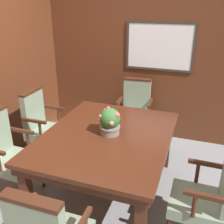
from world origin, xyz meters
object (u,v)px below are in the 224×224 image
object	(u,v)px
chair_head_far	(135,110)
chair_right_near	(209,195)
chair_left_near	(6,152)
dining_table	(107,141)
potted_plant	(110,121)
chair_left_far	(43,124)

from	to	relation	value
chair_head_far	chair_right_near	bearing A→B (deg)	-59.46
chair_head_far	chair_left_near	distance (m)	1.94
dining_table	potted_plant	bearing A→B (deg)	42.83
dining_table	chair_left_far	xyz separation A→B (m)	(-1.08, 0.36, -0.13)
chair_right_near	potted_plant	distance (m)	1.19
chair_head_far	potted_plant	xyz separation A→B (m)	(0.04, -1.23, 0.37)
chair_head_far	potted_plant	size ratio (longest dim) A/B	3.27
chair_head_far	chair_right_near	world-z (taller)	same
chair_left_near	chair_left_far	distance (m)	0.74
chair_head_far	chair_left_near	xyz separation A→B (m)	(-1.05, -1.64, 0.00)
chair_head_far	chair_right_near	xyz separation A→B (m)	(1.10, -1.62, 0.00)
chair_right_near	chair_left_far	size ratio (longest dim) A/B	1.00
dining_table	chair_right_near	xyz separation A→B (m)	(1.08, -0.37, -0.13)
chair_head_far	chair_left_far	size ratio (longest dim) A/B	1.00
chair_left_near	potted_plant	distance (m)	1.21
dining_table	chair_left_far	size ratio (longest dim) A/B	1.66
chair_head_far	dining_table	bearing A→B (deg)	-92.91
chair_left_near	chair_left_far	world-z (taller)	same
dining_table	chair_left_far	bearing A→B (deg)	161.75
chair_right_near	chair_left_near	world-z (taller)	same
chair_left_far	potted_plant	size ratio (longest dim) A/B	3.27
chair_left_far	chair_right_near	bearing A→B (deg)	-109.07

